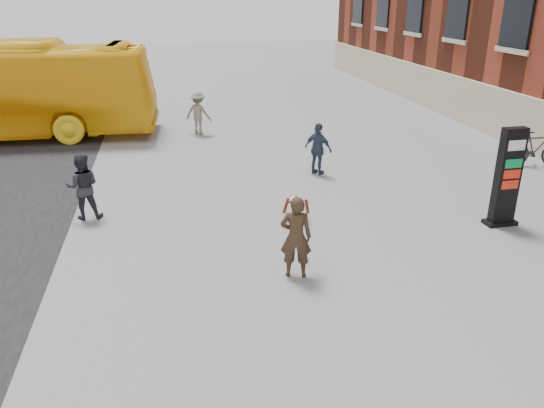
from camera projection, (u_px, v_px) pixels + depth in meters
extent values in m
plane|color=#9E9EA3|center=(307.00, 259.00, 10.82)|extent=(100.00, 100.00, 0.00)
cube|color=beige|center=(536.00, 127.00, 17.64)|extent=(0.18, 44.00, 1.80)
cube|color=black|center=(507.00, 177.00, 12.03)|extent=(0.56, 0.25, 2.32)
cube|color=black|center=(500.00, 222.00, 12.45)|extent=(0.75, 0.39, 0.09)
cube|color=white|center=(513.00, 144.00, 11.74)|extent=(0.42, 0.27, 0.23)
cube|color=#086B31|center=(510.00, 162.00, 11.90)|extent=(0.42, 0.27, 0.20)
cube|color=#B31F0D|center=(508.00, 172.00, 11.99)|extent=(0.42, 0.27, 0.20)
cube|color=#B31F0D|center=(506.00, 183.00, 12.08)|extent=(0.42, 0.27, 0.20)
imported|color=#322316|center=(296.00, 237.00, 9.91)|extent=(0.68, 0.53, 1.64)
cylinder|color=white|center=(297.00, 200.00, 9.63)|extent=(0.23, 0.23, 0.05)
cone|color=white|center=(307.00, 218.00, 10.01)|extent=(0.26, 0.24, 0.40)
cylinder|color=maroon|center=(307.00, 206.00, 9.92)|extent=(0.15, 0.12, 0.34)
cone|color=white|center=(286.00, 217.00, 10.03)|extent=(0.24, 0.27, 0.40)
cylinder|color=maroon|center=(286.00, 205.00, 9.94)|extent=(0.12, 0.15, 0.34)
imported|color=#2A282F|center=(83.00, 187.00, 12.52)|extent=(0.79, 0.62, 1.60)
imported|color=gray|center=(198.00, 113.00, 20.09)|extent=(1.20, 1.05, 1.61)
imported|color=#313C54|center=(318.00, 149.00, 15.60)|extent=(0.89, 0.92, 1.54)
imported|color=#232429|center=(536.00, 148.00, 16.48)|extent=(1.86, 0.66, 1.09)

